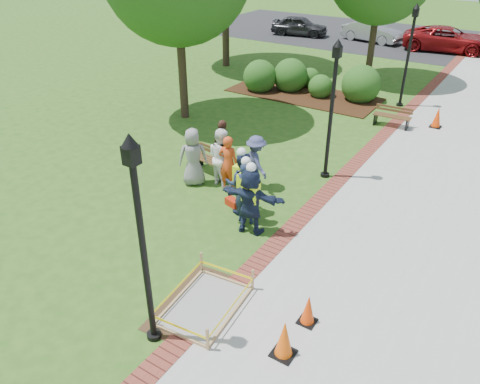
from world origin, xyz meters
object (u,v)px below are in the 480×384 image
Objects in this scene: bench_near at (211,166)px; lamp_near at (141,232)px; wet_concrete_pad at (204,299)px; hivis_worker_b at (246,191)px; hivis_worker_a at (251,199)px; cone_front at (284,339)px; hivis_worker_c at (241,182)px.

bench_near is 0.37× the size of lamp_near.
wet_concrete_pad is 0.58× the size of lamp_near.
bench_near is at bearing 143.92° from hivis_worker_b.
hivis_worker_a is at bearing 103.33° from wet_concrete_pad.
bench_near is 0.78× the size of hivis_worker_a.
cone_front is at bearing -48.65° from hivis_worker_b.
hivis_worker_c is (-3.37, 3.76, 0.57)m from cone_front.
bench_near reaches higher than wet_concrete_pad.
lamp_near is at bearing -80.82° from hivis_worker_b.
bench_near is 0.81× the size of hivis_worker_b.
cone_front is 0.42× the size of hivis_worker_c.
bench_near is at bearing 143.05° from hivis_worker_a.
hivis_worker_c is at bearing 111.33° from wet_concrete_pad.
hivis_worker_b is at bearing -36.08° from bench_near.
hivis_worker_b reaches higher than bench_near.
wet_concrete_pad is at bearing 174.20° from cone_front.
cone_front is 0.42× the size of hivis_worker_a.
bench_near is (-3.48, 5.01, 0.02)m from wet_concrete_pad.
hivis_worker_b is at bearing 99.18° from lamp_near.
bench_near is 2.64m from hivis_worker_c.
bench_near is 3.57m from hivis_worker_a.
wet_concrete_pad is 1.24× the size of hivis_worker_a.
hivis_worker_b is at bearing 137.62° from hivis_worker_a.
hivis_worker_b reaches higher than cone_front.
lamp_near reaches higher than bench_near.
wet_concrete_pad is 3.47m from hivis_worker_b.
hivis_worker_b reaches higher than wet_concrete_pad.
wet_concrete_pad is 6.10m from bench_near.
bench_near is 7.55m from cone_front.
hivis_worker_b is 0.98× the size of hivis_worker_c.
hivis_worker_c is at bearing 137.11° from hivis_worker_a.
lamp_near is at bearing -156.86° from cone_front.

